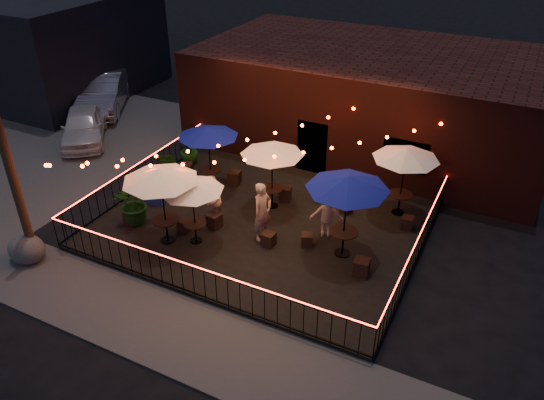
# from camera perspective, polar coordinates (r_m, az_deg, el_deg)

# --- Properties ---
(ground) EXTENTS (110.00, 110.00, 0.00)m
(ground) POSITION_cam_1_polar(r_m,az_deg,el_deg) (16.14, -4.29, -6.41)
(ground) COLOR black
(ground) RESTS_ON ground
(patio) EXTENTS (10.00, 8.00, 0.15)m
(patio) POSITION_cam_1_polar(r_m,az_deg,el_deg) (17.50, -0.97, -2.66)
(patio) COLOR black
(patio) RESTS_ON ground
(sidewalk) EXTENTS (18.00, 2.50, 0.05)m
(sidewalk) POSITION_cam_1_polar(r_m,az_deg,el_deg) (14.14, -11.16, -13.42)
(sidewalk) COLOR #494644
(sidewalk) RESTS_ON ground
(parking_lot) EXTENTS (11.00, 12.00, 0.02)m
(parking_lot) POSITION_cam_1_polar(r_m,az_deg,el_deg) (25.89, -23.13, 6.33)
(parking_lot) COLOR #494644
(parking_lot) RESTS_ON ground
(brick_building) EXTENTS (14.00, 8.00, 4.00)m
(brick_building) POSITION_cam_1_polar(r_m,az_deg,el_deg) (23.00, 10.71, 10.75)
(brick_building) COLOR #33110E
(brick_building) RESTS_ON ground
(background_building) EXTENTS (12.00, 9.00, 5.00)m
(background_building) POSITION_cam_1_polar(r_m,az_deg,el_deg) (32.61, -24.86, 15.46)
(background_building) COLOR black
(background_building) RESTS_ON ground
(utility_pole) EXTENTS (0.26, 0.26, 8.00)m
(utility_pole) POSITION_cam_1_polar(r_m,az_deg,el_deg) (15.84, -27.16, 6.09)
(utility_pole) COLOR #392A17
(utility_pole) RESTS_ON ground
(fence_front) EXTENTS (10.00, 0.04, 1.04)m
(fence_front) POSITION_cam_1_polar(r_m,az_deg,el_deg) (14.44, -8.46, -8.59)
(fence_front) COLOR black
(fence_front) RESTS_ON patio
(fence_left) EXTENTS (0.04, 8.00, 1.04)m
(fence_left) POSITION_cam_1_polar(r_m,az_deg,el_deg) (19.71, -13.99, 2.49)
(fence_left) COLOR black
(fence_left) RESTS_ON patio
(fence_right) EXTENTS (0.04, 8.00, 1.04)m
(fence_right) POSITION_cam_1_polar(r_m,az_deg,el_deg) (15.87, 15.28, -5.33)
(fence_right) COLOR black
(fence_right) RESTS_ON patio
(festoon_lights) EXTENTS (10.02, 8.72, 1.32)m
(festoon_lights) POSITION_cam_1_polar(r_m,az_deg,el_deg) (16.49, -4.65, 4.78)
(festoon_lights) COLOR #FF2201
(festoon_lights) RESTS_ON ground
(cafe_table_0) EXTENTS (2.72, 2.72, 2.51)m
(cafe_table_0) POSITION_cam_1_polar(r_m,az_deg,el_deg) (15.76, -11.96, 2.53)
(cafe_table_0) COLOR black
(cafe_table_0) RESTS_ON patio
(cafe_table_1) EXTENTS (2.20, 2.20, 2.37)m
(cafe_table_1) POSITION_cam_1_polar(r_m,az_deg,el_deg) (18.64, -6.90, 7.19)
(cafe_table_1) COLOR black
(cafe_table_1) RESTS_ON patio
(cafe_table_2) EXTENTS (2.04, 2.04, 2.14)m
(cafe_table_2) POSITION_cam_1_polar(r_m,az_deg,el_deg) (15.74, -8.65, 1.43)
(cafe_table_2) COLOR black
(cafe_table_2) RESTS_ON patio
(cafe_table_3) EXTENTS (2.75, 2.75, 2.33)m
(cafe_table_3) POSITION_cam_1_polar(r_m,az_deg,el_deg) (17.31, 0.01, 5.33)
(cafe_table_3) COLOR black
(cafe_table_3) RESTS_ON patio
(cafe_table_4) EXTENTS (3.02, 3.02, 2.65)m
(cafe_table_4) POSITION_cam_1_polar(r_m,az_deg,el_deg) (14.91, 8.16, 1.75)
(cafe_table_4) COLOR black
(cafe_table_4) RESTS_ON patio
(cafe_table_5) EXTENTS (2.35, 2.35, 2.39)m
(cafe_table_5) POSITION_cam_1_polar(r_m,az_deg,el_deg) (17.44, 14.24, 4.73)
(cafe_table_5) COLOR black
(cafe_table_5) RESTS_ON patio
(bistro_chair_0) EXTENTS (0.40, 0.40, 0.45)m
(bistro_chair_0) POSITION_cam_1_polar(r_m,az_deg,el_deg) (17.90, -14.91, -1.84)
(bistro_chair_0) COLOR black
(bistro_chair_0) RESTS_ON patio
(bistro_chair_1) EXTENTS (0.34, 0.34, 0.40)m
(bistro_chair_1) POSITION_cam_1_polar(r_m,az_deg,el_deg) (17.20, -9.44, -2.70)
(bistro_chair_1) COLOR black
(bistro_chair_1) RESTS_ON patio
(bistro_chair_2) EXTENTS (0.57, 0.57, 0.52)m
(bistro_chair_2) POSITION_cam_1_polar(r_m,az_deg,el_deg) (20.37, -9.17, 3.23)
(bistro_chair_2) COLOR black
(bistro_chair_2) RESTS_ON patio
(bistro_chair_3) EXTENTS (0.48, 0.48, 0.50)m
(bistro_chair_3) POSITION_cam_1_polar(r_m,az_deg,el_deg) (19.64, -4.05, 2.42)
(bistro_chair_3) COLOR black
(bistro_chair_3) RESTS_ON patio
(bistro_chair_4) EXTENTS (0.46, 0.46, 0.47)m
(bistro_chair_4) POSITION_cam_1_polar(r_m,az_deg,el_deg) (17.23, -6.22, -2.23)
(bistro_chair_4) COLOR black
(bistro_chair_4) RESTS_ON patio
(bistro_chair_5) EXTENTS (0.39, 0.39, 0.44)m
(bistro_chair_5) POSITION_cam_1_polar(r_m,az_deg,el_deg) (16.30, -0.37, -4.25)
(bistro_chair_5) COLOR black
(bistro_chair_5) RESTS_ON patio
(bistro_chair_6) EXTENTS (0.50, 0.50, 0.48)m
(bistro_chair_6) POSITION_cam_1_polar(r_m,az_deg,el_deg) (18.61, 1.42, 0.72)
(bistro_chair_6) COLOR black
(bistro_chair_6) RESTS_ON patio
(bistro_chair_7) EXTENTS (0.43, 0.43, 0.40)m
(bistro_chair_7) POSITION_cam_1_polar(r_m,az_deg,el_deg) (18.61, 5.25, 0.43)
(bistro_chair_7) COLOR black
(bistro_chair_7) RESTS_ON patio
(bistro_chair_8) EXTENTS (0.45, 0.45, 0.40)m
(bistro_chair_8) POSITION_cam_1_polar(r_m,az_deg,el_deg) (16.35, 3.77, -4.29)
(bistro_chair_8) COLOR black
(bistro_chair_8) RESTS_ON patio
(bistro_chair_9) EXTENTS (0.47, 0.47, 0.51)m
(bistro_chair_9) POSITION_cam_1_polar(r_m,az_deg,el_deg) (15.36, 9.59, -7.13)
(bistro_chair_9) COLOR black
(bistro_chair_9) RESTS_ON patio
(bistro_chair_10) EXTENTS (0.44, 0.44, 0.40)m
(bistro_chair_10) POSITION_cam_1_polar(r_m,az_deg,el_deg) (18.06, 8.01, -0.78)
(bistro_chair_10) COLOR black
(bistro_chair_10) RESTS_ON patio
(bistro_chair_11) EXTENTS (0.39, 0.39, 0.42)m
(bistro_chair_11) POSITION_cam_1_polar(r_m,az_deg,el_deg) (17.63, 14.34, -2.38)
(bistro_chair_11) COLOR black
(bistro_chair_11) RESTS_ON patio
(patron_a) EXTENTS (0.63, 0.80, 1.93)m
(patron_a) POSITION_cam_1_polar(r_m,az_deg,el_deg) (16.22, -1.03, -1.27)
(patron_a) COLOR #D7A18D
(patron_a) RESTS_ON patio
(patron_b) EXTENTS (0.88, 0.99, 1.69)m
(patron_b) POSITION_cam_1_polar(r_m,az_deg,el_deg) (17.14, -6.51, -0.02)
(patron_b) COLOR tan
(patron_b) RESTS_ON patio
(patron_c) EXTENTS (1.19, 0.90, 1.63)m
(patron_c) POSITION_cam_1_polar(r_m,az_deg,el_deg) (16.50, 5.91, -1.46)
(patron_c) COLOR tan
(patron_c) RESTS_ON patio
(potted_shrub_a) EXTENTS (1.28, 1.12, 1.40)m
(potted_shrub_a) POSITION_cam_1_polar(r_m,az_deg,el_deg) (17.66, -14.45, -0.44)
(potted_shrub_a) COLOR #10340A
(potted_shrub_a) RESTS_ON patio
(potted_shrub_b) EXTENTS (0.81, 0.67, 1.41)m
(potted_shrub_b) POSITION_cam_1_polar(r_m,az_deg,el_deg) (19.58, -11.11, 3.30)
(potted_shrub_b) COLOR #0F330A
(potted_shrub_b) RESTS_ON patio
(potted_shrub_c) EXTENTS (0.87, 0.87, 1.26)m
(potted_shrub_c) POSITION_cam_1_polar(r_m,az_deg,el_deg) (21.16, -8.94, 5.49)
(potted_shrub_c) COLOR #153911
(potted_shrub_c) RESTS_ON patio
(cooler) EXTENTS (0.71, 0.56, 0.86)m
(cooler) POSITION_cam_1_polar(r_m,az_deg,el_deg) (18.75, -12.45, 0.86)
(cooler) COLOR #2036B3
(cooler) RESTS_ON patio
(boulder) EXTENTS (1.04, 0.90, 0.79)m
(boulder) POSITION_cam_1_polar(r_m,az_deg,el_deg) (17.45, -24.90, -4.84)
(boulder) COLOR #484843
(boulder) RESTS_ON ground
(car_white) EXTENTS (3.97, 4.35, 1.44)m
(car_white) POSITION_cam_1_polar(r_m,az_deg,el_deg) (24.55, -19.62, 7.56)
(car_white) COLOR white
(car_white) RESTS_ON ground
(car_silver) EXTENTS (4.24, 5.40, 1.72)m
(car_silver) POSITION_cam_1_polar(r_m,az_deg,el_deg) (27.90, -17.64, 10.98)
(car_silver) COLOR #97969D
(car_silver) RESTS_ON ground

